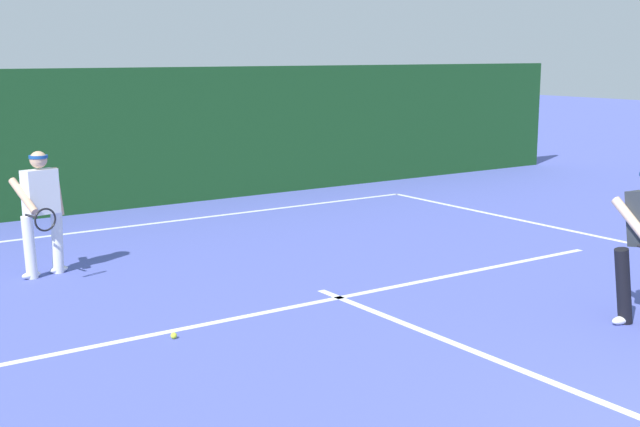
# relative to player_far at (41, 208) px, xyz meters

# --- Properties ---
(court_line_baseline_far) EXTENTS (10.81, 0.10, 0.01)m
(court_line_baseline_far) POSITION_rel_player_far_xyz_m (2.57, 2.42, -0.90)
(court_line_baseline_far) COLOR white
(court_line_baseline_far) RESTS_ON ground_plane
(court_line_service) EXTENTS (8.81, 0.10, 0.01)m
(court_line_service) POSITION_rel_player_far_xyz_m (2.57, -3.02, -0.90)
(court_line_service) COLOR white
(court_line_service) RESTS_ON ground_plane
(court_line_centre) EXTENTS (0.10, 6.40, 0.01)m
(court_line_centre) POSITION_rel_player_far_xyz_m (2.57, -5.83, -0.90)
(court_line_centre) COLOR white
(court_line_centre) RESTS_ON ground_plane
(player_far) EXTENTS (0.68, 0.93, 1.64)m
(player_far) POSITION_rel_player_far_xyz_m (0.00, 0.00, 0.00)
(player_far) COLOR silver
(player_far) RESTS_ON ground_plane
(tennis_ball) EXTENTS (0.07, 0.07, 0.07)m
(tennis_ball) POSITION_rel_player_far_xyz_m (0.31, -3.25, -0.87)
(tennis_ball) COLOR #D1E033
(tennis_ball) RESTS_ON ground_plane
(back_fence_windscreen) EXTENTS (22.79, 0.12, 2.61)m
(back_fence_windscreen) POSITION_rel_player_far_xyz_m (2.57, 4.03, 0.40)
(back_fence_windscreen) COLOR #17441D
(back_fence_windscreen) RESTS_ON ground_plane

